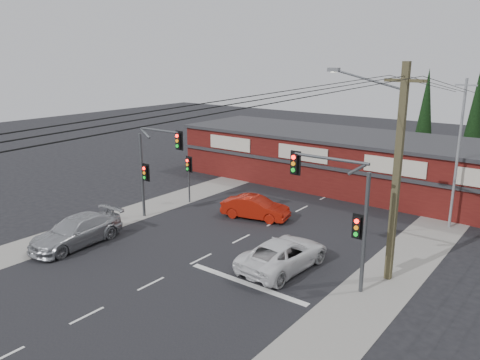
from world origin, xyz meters
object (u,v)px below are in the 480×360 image
Objects in this scene: utility_pole at (394,167)px; white_suv at (283,254)px; silver_suv at (76,231)px; red_sedan at (255,208)px; shop_building at (338,159)px.

white_suv is at bearing -155.40° from utility_pole.
silver_suv reaches higher than white_suv.
utility_pole is at bearing -120.76° from red_sedan.
white_suv is 0.54× the size of utility_pole.
red_sedan is 0.44× the size of utility_pole.
utility_pole is at bearing -56.24° from shop_building.
white_suv is 16.82m from shop_building.
shop_building is at bearing -15.51° from red_sedan.
red_sedan is at bearing 162.40° from utility_pole.
red_sedan is at bearing -92.35° from shop_building.
white_suv is 0.20× the size of shop_building.
white_suv is 7.44m from red_sedan.
silver_suv reaches higher than red_sedan.
silver_suv is at bearing 137.75° from red_sedan.
shop_building is 17.15m from utility_pole.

